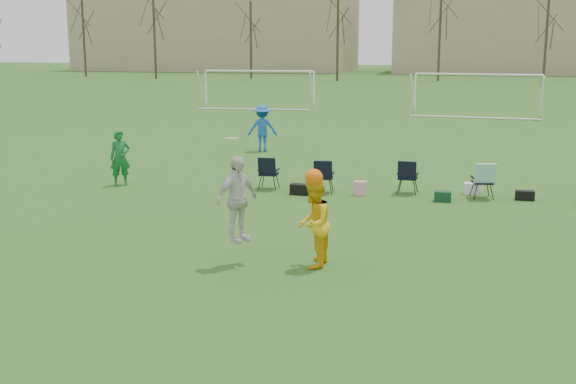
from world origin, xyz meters
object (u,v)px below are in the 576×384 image
(fielder_blue, at_px, (262,128))
(center_contest, at_px, (282,212))
(fielder_green_near, at_px, (120,158))
(goal_left, at_px, (259,78))
(goal_mid, at_px, (478,83))

(fielder_blue, distance_m, center_contest, 15.07)
(fielder_green_near, xyz_separation_m, fielder_blue, (2.21, 7.77, 0.08))
(goal_left, bearing_deg, center_contest, -77.97)
(fielder_green_near, bearing_deg, center_contest, -78.35)
(center_contest, bearing_deg, fielder_green_near, 135.62)
(fielder_blue, xyz_separation_m, goal_mid, (8.31, 17.02, 1.01))
(goal_left, distance_m, goal_mid, 14.14)
(fielder_green_near, height_order, center_contest, center_contest)
(goal_mid, bearing_deg, goal_left, 175.87)
(fielder_green_near, relative_size, goal_left, 0.23)
(fielder_green_near, relative_size, fielder_blue, 0.92)
(fielder_blue, height_order, goal_left, goal_left)
(goal_mid, bearing_deg, fielder_blue, -112.03)
(fielder_blue, height_order, center_contest, center_contest)
(fielder_green_near, relative_size, goal_mid, 0.23)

